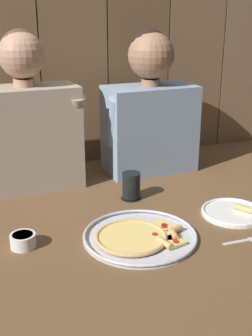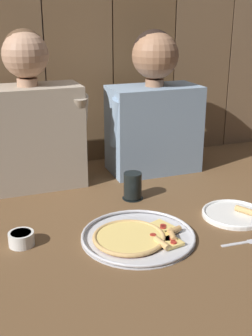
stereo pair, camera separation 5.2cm
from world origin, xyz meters
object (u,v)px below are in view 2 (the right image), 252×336
object	(u,v)px
diner_left	(30,119)
pizza_tray	(137,237)
drinking_glass	(133,186)
dipping_bowl	(21,238)
diner_right	(154,108)
dinner_plate	(234,214)

from	to	relation	value
diner_left	pizza_tray	bearing A→B (deg)	-68.13
drinking_glass	diner_left	world-z (taller)	diner_left
dipping_bowl	diner_right	world-z (taller)	diner_right
drinking_glass	dipping_bowl	bearing A→B (deg)	-154.92
pizza_tray	diner_right	bearing A→B (deg)	61.91
diner_left	diner_right	world-z (taller)	diner_left
dipping_bowl	pizza_tray	bearing A→B (deg)	-14.60
pizza_tray	dipping_bowl	xyz separation A→B (m)	(-0.35, 0.09, 0.01)
diner_right	pizza_tray	bearing A→B (deg)	-118.09
pizza_tray	diner_right	distance (m)	0.71
diner_right	diner_left	bearing A→B (deg)	-179.91
pizza_tray	diner_left	world-z (taller)	diner_left
diner_left	drinking_glass	bearing A→B (deg)	-39.07
diner_left	dinner_plate	bearing A→B (deg)	-41.26
dipping_bowl	drinking_glass	bearing A→B (deg)	25.08
diner_left	diner_right	bearing A→B (deg)	0.09
diner_left	diner_right	xyz separation A→B (m)	(0.54, 0.00, 0.01)
pizza_tray	drinking_glass	world-z (taller)	drinking_glass
dinner_plate	diner_right	xyz separation A→B (m)	(-0.08, 0.54, 0.28)
dinner_plate	diner_right	bearing A→B (deg)	98.30
drinking_glass	dipping_bowl	xyz separation A→B (m)	(-0.45, -0.21, -0.03)
diner_left	dipping_bowl	bearing A→B (deg)	-103.95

